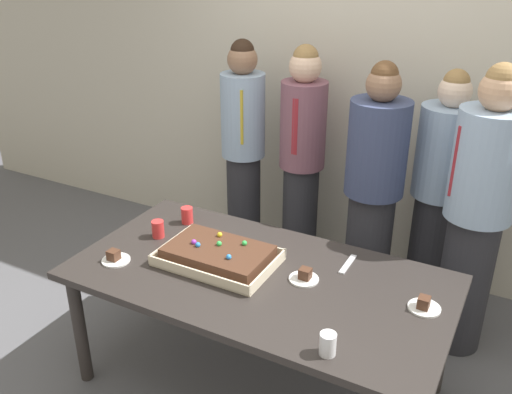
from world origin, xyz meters
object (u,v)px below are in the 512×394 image
party_table (259,286)px  plated_slice_far_left (115,258)px  plated_slice_near_left (304,277)px  person_striped_tie_right (439,192)px  plated_slice_near_right (424,306)px  person_left_edge_reaching (477,213)px  drink_cup_far_end (328,344)px  drink_cup_middle (187,215)px  person_serving_front (302,160)px  person_far_right_suit (373,192)px  drink_cup_nearest (158,229)px  sheet_cake (218,256)px  person_green_shirt_behind (243,151)px  cake_server_utensil (348,264)px

party_table → plated_slice_far_left: (-0.73, -0.25, 0.09)m
plated_slice_near_left → person_striped_tie_right: person_striped_tie_right is taller
plated_slice_near_right → person_left_edge_reaching: size_ratio=0.09×
plated_slice_near_right → drink_cup_far_end: drink_cup_far_end is taller
drink_cup_middle → person_left_edge_reaching: 1.66m
person_serving_front → party_table: bearing=11.2°
drink_cup_middle → person_far_right_suit: size_ratio=0.06×
plated_slice_far_left → drink_cup_far_end: (1.26, -0.15, 0.03)m
plated_slice_far_left → drink_cup_nearest: bearing=83.0°
sheet_cake → person_green_shirt_behind: (-0.51, 1.18, 0.11)m
plated_slice_far_left → person_green_shirt_behind: (-0.02, 1.42, 0.14)m
drink_cup_middle → drink_cup_far_end: bearing=-30.5°
plated_slice_near_right → drink_cup_far_end: 0.57m
person_serving_front → sheet_cake: bearing=-0.0°
person_green_shirt_behind → person_left_edge_reaching: person_left_edge_reaching is taller
plated_slice_near_left → plated_slice_far_left: 1.00m
cake_server_utensil → plated_slice_far_left: bearing=-153.5°
drink_cup_middle → plated_slice_near_right: bearing=-7.7°
person_green_shirt_behind → person_left_edge_reaching: size_ratio=0.97×
sheet_cake → person_striped_tie_right: person_striped_tie_right is taller
plated_slice_far_left → person_green_shirt_behind: 1.43m
sheet_cake → plated_slice_far_left: bearing=-153.4°
drink_cup_far_end → person_serving_front: bearing=117.4°
party_table → sheet_cake: sheet_cake is taller
party_table → person_green_shirt_behind: size_ratio=1.15×
party_table → plated_slice_far_left: size_ratio=12.84×
person_serving_front → drink_cup_far_end: bearing=24.4°
sheet_cake → drink_cup_far_end: size_ratio=6.01×
plated_slice_near_left → person_green_shirt_behind: size_ratio=0.09×
drink_cup_middle → drink_cup_far_end: (1.17, -0.69, 0.00)m
drink_cup_nearest → person_far_right_suit: person_far_right_suit is taller
plated_slice_far_left → cake_server_utensil: size_ratio=0.75×
person_green_shirt_behind → person_striped_tie_right: size_ratio=1.05×
drink_cup_far_end → person_left_edge_reaching: 1.35m
cake_server_utensil → person_far_right_suit: size_ratio=0.12×
person_striped_tie_right → plated_slice_far_left: bearing=-7.4°
person_striped_tie_right → person_left_edge_reaching: 0.45m
plated_slice_near_left → drink_cup_middle: size_ratio=1.50×
drink_cup_nearest → person_left_edge_reaching: size_ratio=0.06×
plated_slice_near_left → person_far_right_suit: size_ratio=0.09×
cake_server_utensil → person_serving_front: person_serving_front is taller
drink_cup_nearest → drink_cup_middle: 0.23m
drink_cup_middle → plated_slice_far_left: bearing=-98.9°
party_table → person_serving_front: bearing=104.1°
plated_slice_near_left → person_serving_front: size_ratio=0.09×
plated_slice_near_right → person_striped_tie_right: person_striped_tie_right is taller
plated_slice_near_right → drink_cup_nearest: size_ratio=1.50×
plated_slice_near_left → plated_slice_near_right: (0.58, 0.04, -0.00)m
drink_cup_far_end → sheet_cake: bearing=153.2°
person_far_right_suit → person_serving_front: bearing=-83.5°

